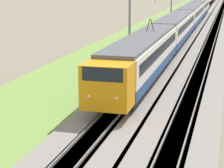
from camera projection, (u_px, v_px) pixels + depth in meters
ballast_main at (174, 46)px, 53.16m from camera, size 240.00×4.40×0.30m
ballast_adjacent at (209, 48)px, 52.10m from camera, size 240.00×4.40×0.30m
track_main at (174, 46)px, 53.16m from camera, size 240.00×1.57×0.45m
track_adjacent at (209, 48)px, 52.10m from camera, size 240.00×1.57×0.45m
grass_verge at (129, 45)px, 54.60m from camera, size 240.00×9.42×0.12m
passenger_train at (185, 20)px, 64.10m from camera, size 85.62×2.90×4.90m
catenary_mast_mid at (130, 26)px, 41.56m from camera, size 0.22×2.56×7.25m
catenary_mast_far at (172, 6)px, 69.59m from camera, size 0.22×2.56×7.70m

